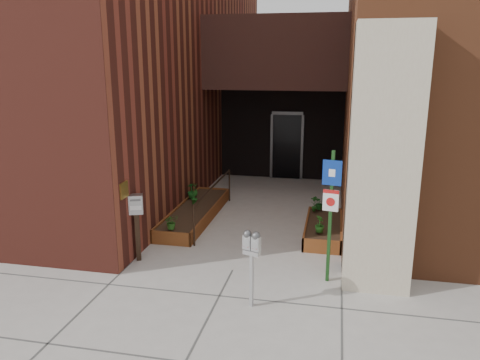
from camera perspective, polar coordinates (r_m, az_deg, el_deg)
The scene contains 15 objects.
ground at distance 8.90m, azimuth -0.94°, elevation -10.95°, with size 80.00×80.00×0.00m, color #9E9991.
architecture at distance 14.91m, azimuth 4.42°, elevation 18.90°, with size 20.00×14.60×10.00m.
planter_left at distance 11.65m, azimuth -5.47°, elevation -4.04°, with size 0.90×3.60×0.30m.
planter_right at distance 10.69m, azimuth 10.14°, elevation -5.93°, with size 0.80×2.20×0.30m.
handrail at distance 11.29m, azimuth -3.20°, elevation -1.34°, with size 0.04×3.34×0.90m.
parking_meter at distance 7.30m, azimuth 1.44°, elevation -8.34°, with size 0.30×0.18×1.28m.
sign_post at distance 8.11m, azimuth 11.01°, elevation -2.77°, with size 0.32×0.10×2.36m.
payment_dropbox at distance 9.19m, azimuth -12.51°, elevation -4.00°, with size 0.32×0.28×1.33m.
shrub_left_a at distance 10.12m, azimuth -8.35°, elevation -5.04°, with size 0.30×0.30×0.33m, color #245518.
shrub_left_b at distance 11.75m, azimuth -5.58°, elevation -2.14°, with size 0.19×0.19×0.35m, color #1C5D1A.
shrub_left_c at distance 12.26m, azimuth -5.90°, elevation -1.28°, with size 0.23×0.23×0.41m, color #175118.
shrub_left_d at distance 12.48m, azimuth -5.44°, elevation -1.15°, with size 0.18×0.18×0.34m, color #17511B.
shrub_right_a at distance 9.97m, azimuth 9.68°, elevation -5.33°, with size 0.20×0.20×0.36m, color #22631C.
shrub_right_b at distance 11.30m, azimuth 9.08°, elevation -2.86°, with size 0.20×0.20×0.37m, color #1C5F1B.
shrub_right_c at distance 11.45m, azimuth 9.60°, elevation -2.84°, with size 0.27×0.27×0.30m, color #19581B.
Camera 1 is at (1.78, -7.84, 3.82)m, focal length 35.00 mm.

